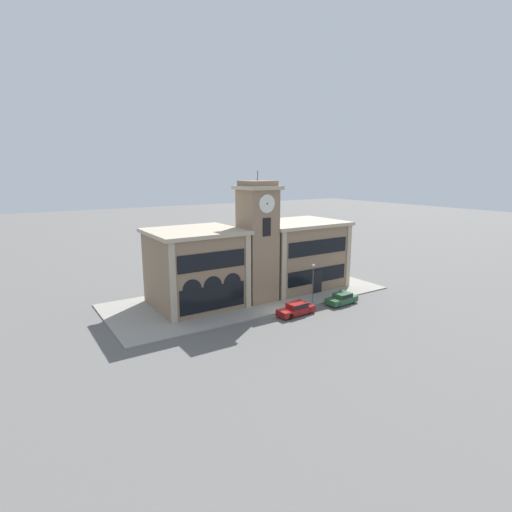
{
  "coord_description": "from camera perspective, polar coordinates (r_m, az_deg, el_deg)",
  "views": [
    {
      "loc": [
        -26.99,
        -35.78,
        16.34
      ],
      "look_at": [
        -1.52,
        3.57,
        6.41
      ],
      "focal_mm": 28.0,
      "sensor_mm": 36.0,
      "label": 1
    }
  ],
  "objects": [
    {
      "name": "clock_tower",
      "position": [
        50.14,
        0.22,
        2.02
      ],
      "size": [
        4.71,
        4.71,
        16.45
      ],
      "color": "#897056",
      "rests_on": "ground_plane"
    },
    {
      "name": "town_hall_right_wing",
      "position": [
        57.61,
        5.78,
        0.3
      ],
      "size": [
        12.84,
        10.0,
        9.44
      ],
      "color": "#897056",
      "rests_on": "ground_plane"
    },
    {
      "name": "street_lamp",
      "position": [
        49.84,
        8.15,
        -3.02
      ],
      "size": [
        0.36,
        0.36,
        5.1
      ],
      "color": "#4C4C51",
      "rests_on": "sidewalk_kerb"
    },
    {
      "name": "ground_plane",
      "position": [
        47.71,
        3.91,
        -8.09
      ],
      "size": [
        300.0,
        300.0,
        0.0
      ],
      "primitive_type": "plane",
      "color": "#605E5B"
    },
    {
      "name": "bollard",
      "position": [
        53.84,
        11.93,
        -5.22
      ],
      "size": [
        0.18,
        0.18,
        1.06
      ],
      "color": "black",
      "rests_on": "sidewalk_kerb"
    },
    {
      "name": "sidewalk_kerb",
      "position": [
        53.49,
        -0.88,
        -5.74
      ],
      "size": [
        36.89,
        14.87,
        0.15
      ],
      "color": "gray",
      "rests_on": "ground_plane"
    },
    {
      "name": "parked_car_mid",
      "position": [
        51.61,
        12.16,
        -5.92
      ],
      "size": [
        4.36,
        2.12,
        1.4
      ],
      "rotation": [
        0.0,
        0.0,
        3.21
      ],
      "color": "#285633",
      "rests_on": "ground_plane"
    },
    {
      "name": "parked_car_near",
      "position": [
        46.93,
        5.78,
        -7.49
      ],
      "size": [
        4.81,
        2.03,
        1.45
      ],
      "rotation": [
        0.0,
        0.0,
        3.21
      ],
      "color": "maroon",
      "rests_on": "ground_plane"
    },
    {
      "name": "town_hall_left_wing",
      "position": [
        49.5,
        -8.65,
        -1.68
      ],
      "size": [
        10.89,
        10.0,
        9.5
      ],
      "color": "#897056",
      "rests_on": "ground_plane"
    }
  ]
}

